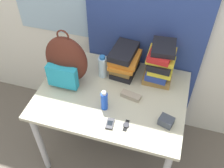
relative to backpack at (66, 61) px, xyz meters
The scene contains 13 objects.
wall_back 0.65m from the backpack, 51.30° to the left, with size 6.00×0.06×2.50m.
curtain_blue 0.71m from the backpack, 38.24° to the left, with size 0.95×0.04×2.50m.
desk 0.47m from the backpack, ahead, with size 1.12×0.82×0.77m.
backpack is the anchor object (origin of this frame).
book_stack_left 0.46m from the backpack, 29.13° to the left, with size 0.23×0.29×0.23m.
book_stack_center 0.72m from the backpack, 18.36° to the left, with size 0.22×0.29×0.33m.
water_bottle 0.29m from the backpack, 27.79° to the left, with size 0.07×0.07×0.20m.
sports_bottle 0.38m from the backpack, 22.80° to the left, with size 0.07×0.07×0.23m.
sunscreen_bottle 0.42m from the backpack, 28.08° to the right, with size 0.05×0.05×0.17m.
cell_phone 0.58m from the backpack, 36.15° to the right, with size 0.06×0.09×0.02m.
sunglasses_case 0.55m from the backpack, ahead, with size 0.16×0.08×0.04m.
camera_pouch 0.85m from the backpack, 14.34° to the right, with size 0.11×0.10×0.06m.
wristwatch 0.65m from the backpack, 28.62° to the right, with size 0.04×0.10×0.01m.
Camera 1 is at (0.39, -0.88, 2.25)m, focal length 42.00 mm.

